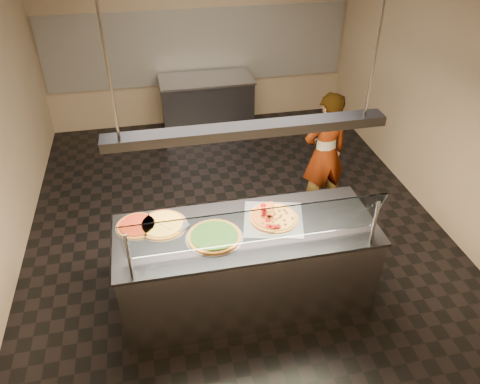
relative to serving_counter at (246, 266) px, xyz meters
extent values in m
cube|color=black|center=(0.14, 1.28, -0.48)|extent=(5.00, 6.00, 0.02)
cube|color=tan|center=(0.14, 4.29, 1.03)|extent=(5.00, 0.02, 3.00)
cube|color=tan|center=(0.14, -1.73, 1.03)|extent=(5.00, 0.02, 3.00)
cube|color=tan|center=(2.65, 1.28, 1.03)|extent=(0.02, 6.00, 3.00)
cube|color=silver|center=(0.14, 4.26, 0.83)|extent=(4.90, 0.02, 1.20)
cube|color=#B7B7BC|center=(0.00, 0.00, -0.02)|extent=(2.39, 0.90, 0.90)
cube|color=#39393E|center=(0.00, 0.00, 0.45)|extent=(2.43, 0.94, 0.03)
cylinder|color=#B7B7BC|center=(-1.04, -0.40, 0.68)|extent=(0.03, 0.03, 0.44)
cylinder|color=#B7B7BC|center=(1.04, -0.40, 0.68)|extent=(0.03, 0.03, 0.44)
cube|color=white|center=(0.00, -0.34, 0.76)|extent=(2.19, 0.18, 0.47)
cube|color=silver|center=(0.28, 0.09, 0.47)|extent=(0.67, 0.67, 0.01)
cylinder|color=silver|center=(0.28, 0.09, 0.47)|extent=(0.49, 0.49, 0.01)
cylinder|color=#590504|center=(0.22, 0.25, 0.52)|extent=(0.06, 0.06, 0.01)
cylinder|color=#590504|center=(0.21, 0.18, 0.52)|extent=(0.06, 0.06, 0.01)
cylinder|color=#590504|center=(0.21, 0.15, 0.52)|extent=(0.06, 0.06, 0.01)
cylinder|color=#590504|center=(0.19, 0.12, 0.52)|extent=(0.06, 0.06, 0.01)
cylinder|color=#590504|center=(0.19, 0.09, 0.52)|extent=(0.06, 0.06, 0.01)
cylinder|color=#590504|center=(0.23, 0.08, 0.52)|extent=(0.06, 0.06, 0.01)
cylinder|color=#590504|center=(0.24, 0.07, 0.52)|extent=(0.06, 0.06, 0.01)
cylinder|color=#590504|center=(0.21, 0.03, 0.52)|extent=(0.06, 0.06, 0.01)
cylinder|color=#590504|center=(0.19, -0.06, 0.52)|extent=(0.06, 0.06, 0.01)
cylinder|color=#590504|center=(0.22, -0.08, 0.52)|extent=(0.06, 0.06, 0.01)
cylinder|color=#590504|center=(0.27, -0.08, 0.52)|extent=(0.06, 0.06, 0.01)
cube|color=#19590F|center=(0.26, 0.15, 0.52)|extent=(0.02, 0.02, 0.01)
cube|color=#19590F|center=(0.24, 0.15, 0.52)|extent=(0.02, 0.02, 0.01)
cube|color=#19590F|center=(0.23, 0.11, 0.52)|extent=(0.02, 0.02, 0.01)
cube|color=#19590F|center=(0.17, 0.12, 0.52)|extent=(0.01, 0.02, 0.01)
cube|color=#19590F|center=(0.20, 0.07, 0.52)|extent=(0.02, 0.02, 0.01)
cube|color=#19590F|center=(0.15, -0.01, 0.52)|extent=(0.02, 0.02, 0.01)
cube|color=#19590F|center=(0.24, 0.04, 0.52)|extent=(0.01, 0.02, 0.01)
cube|color=#19590F|center=(0.24, -0.01, 0.52)|extent=(0.02, 0.02, 0.01)
sphere|color=#513014|center=(0.29, 0.04, 0.50)|extent=(0.03, 0.03, 0.03)
sphere|color=#513014|center=(0.35, -0.05, 0.50)|extent=(0.03, 0.03, 0.03)
sphere|color=#513014|center=(0.36, 0.02, 0.50)|extent=(0.03, 0.03, 0.03)
sphere|color=#513014|center=(0.33, 0.06, 0.50)|extent=(0.03, 0.03, 0.03)
sphere|color=#513014|center=(0.44, 0.03, 0.50)|extent=(0.03, 0.03, 0.03)
sphere|color=#513014|center=(0.35, 0.09, 0.50)|extent=(0.03, 0.03, 0.03)
sphere|color=#513014|center=(0.41, 0.12, 0.50)|extent=(0.03, 0.03, 0.03)
sphere|color=#513014|center=(0.41, 0.16, 0.50)|extent=(0.03, 0.03, 0.03)
sphere|color=#513014|center=(0.36, 0.16, 0.50)|extent=(0.03, 0.03, 0.03)
sphere|color=#513014|center=(0.30, 0.12, 0.50)|extent=(0.03, 0.03, 0.03)
sphere|color=#513014|center=(0.30, 0.15, 0.50)|extent=(0.03, 0.03, 0.03)
cylinder|color=silver|center=(-0.31, -0.06, 0.47)|extent=(0.52, 0.52, 0.01)
cylinder|color=brown|center=(-0.31, -0.06, 0.48)|extent=(0.49, 0.49, 0.02)
cylinder|color=black|center=(-0.31, -0.06, 0.49)|extent=(0.43, 0.43, 0.01)
cylinder|color=silver|center=(-0.76, 0.21, 0.47)|extent=(0.47, 0.47, 0.01)
cylinder|color=brown|center=(-0.76, 0.21, 0.48)|extent=(0.44, 0.44, 0.02)
cylinder|color=gold|center=(-0.76, 0.21, 0.49)|extent=(0.38, 0.38, 0.01)
cylinder|color=silver|center=(-0.99, 0.24, 0.47)|extent=(0.41, 0.41, 0.01)
cylinder|color=brown|center=(-0.99, 0.24, 0.48)|extent=(0.38, 0.38, 0.02)
cylinder|color=#661106|center=(-0.99, 0.24, 0.49)|extent=(0.33, 0.33, 0.01)
cube|color=#B7B7BC|center=(-0.59, 0.14, 0.49)|extent=(0.17, 0.17, 0.00)
cylinder|color=tan|center=(-0.73, 0.16, 0.49)|extent=(0.11, 0.12, 0.02)
cube|color=#39393E|center=(0.18, 3.83, -0.02)|extent=(1.44, 0.70, 0.90)
cube|color=#B7B7BC|center=(0.18, 3.83, 0.45)|extent=(1.48, 0.74, 0.03)
imported|color=#45404C|center=(1.29, 1.39, 0.33)|extent=(0.64, 0.47, 1.59)
cube|color=#39393E|center=(0.00, 0.00, 1.48)|extent=(2.30, 0.18, 0.08)
cylinder|color=#B7B7BC|center=(-1.00, 0.00, 2.03)|extent=(0.02, 0.02, 1.01)
cylinder|color=#B7B7BC|center=(1.00, 0.00, 2.03)|extent=(0.02, 0.02, 1.01)
camera|label=1|loc=(-0.75, -3.27, 3.20)|focal=35.00mm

